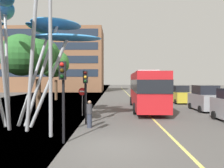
% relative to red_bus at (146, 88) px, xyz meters
% --- Properties ---
extents(ground, '(120.00, 240.00, 0.10)m').
position_rel_red_bus_xyz_m(ground, '(-3.89, -11.56, -2.09)').
color(ground, '#54514F').
extents(red_bus, '(3.09, 11.18, 3.73)m').
position_rel_red_bus_xyz_m(red_bus, '(0.00, 0.00, 0.00)').
color(red_bus, red).
rests_on(red_bus, ground).
extents(leaf_sculpture, '(9.86, 10.36, 9.07)m').
position_rel_red_bus_xyz_m(leaf_sculpture, '(-8.93, -8.01, 4.22)').
color(leaf_sculpture, '#9EA0A5').
rests_on(leaf_sculpture, ground).
extents(traffic_light_kerb_near, '(0.28, 0.42, 3.64)m').
position_rel_red_bus_xyz_m(traffic_light_kerb_near, '(-5.37, -11.23, 0.60)').
color(traffic_light_kerb_near, black).
rests_on(traffic_light_kerb_near, ground).
extents(traffic_light_kerb_far, '(0.28, 0.42, 3.42)m').
position_rel_red_bus_xyz_m(traffic_light_kerb_far, '(-4.89, -7.16, 0.44)').
color(traffic_light_kerb_far, black).
rests_on(traffic_light_kerb_far, ground).
extents(traffic_light_island_mid, '(0.28, 0.42, 3.52)m').
position_rel_red_bus_xyz_m(traffic_light_island_mid, '(-5.39, -3.74, 0.52)').
color(traffic_light_island_mid, black).
rests_on(traffic_light_island_mid, ground).
extents(car_parked_far, '(2.10, 3.95, 2.34)m').
position_rel_red_bus_xyz_m(car_parked_far, '(5.35, -0.72, -0.95)').
color(car_parked_far, gray).
rests_on(car_parked_far, ground).
extents(car_side_street, '(1.95, 3.82, 2.17)m').
position_rel_red_bus_xyz_m(car_side_street, '(5.04, 5.84, -1.03)').
color(car_side_street, gold).
rests_on(car_side_street, ground).
extents(street_lamp, '(1.55, 0.44, 8.04)m').
position_rel_red_bus_xyz_m(street_lamp, '(-5.93, -10.06, 3.04)').
color(street_lamp, gray).
rests_on(street_lamp, ground).
extents(tree_pavement_near, '(4.92, 5.33, 7.14)m').
position_rel_red_bus_xyz_m(tree_pavement_near, '(-11.13, 0.09, 3.19)').
color(tree_pavement_near, brown).
rests_on(tree_pavement_near, ground).
extents(tree_pavement_far, '(4.28, 4.49, 7.43)m').
position_rel_red_bus_xyz_m(tree_pavement_far, '(-11.40, 9.91, 3.28)').
color(tree_pavement_far, brown).
rests_on(tree_pavement_far, ground).
extents(pedestrian, '(0.34, 0.34, 1.63)m').
position_rel_red_bus_xyz_m(pedestrian, '(-4.56, -7.97, -1.22)').
color(pedestrian, '#2D3342').
rests_on(pedestrian, ground).
extents(no_entry_sign, '(0.60, 0.12, 2.23)m').
position_rel_red_bus_xyz_m(no_entry_sign, '(-5.62, -3.61, -0.55)').
color(no_entry_sign, gray).
rests_on(no_entry_sign, ground).
extents(backdrop_building, '(25.67, 10.80, 15.44)m').
position_rel_red_bus_xyz_m(backdrop_building, '(-18.75, 34.07, 5.69)').
color(backdrop_building, brown).
rests_on(backdrop_building, ground).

